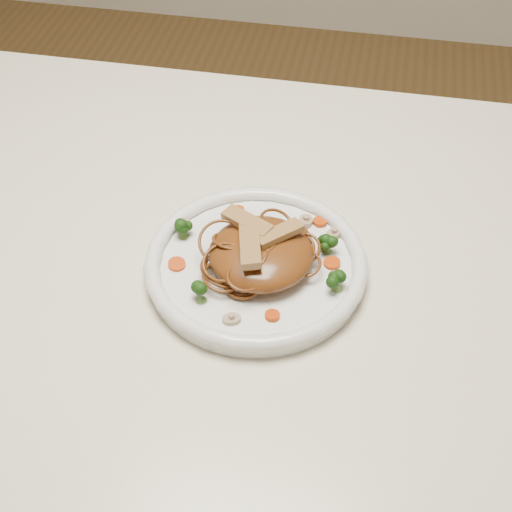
# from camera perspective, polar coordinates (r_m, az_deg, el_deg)

# --- Properties ---
(ground) EXTENTS (4.00, 4.00, 0.00)m
(ground) POSITION_cam_1_polar(r_m,az_deg,el_deg) (1.57, -2.23, -18.81)
(ground) COLOR brown
(ground) RESTS_ON ground
(table) EXTENTS (1.20, 0.80, 0.75)m
(table) POSITION_cam_1_polar(r_m,az_deg,el_deg) (1.02, -3.24, -2.73)
(table) COLOR beige
(table) RESTS_ON ground
(plate) EXTENTS (0.31, 0.31, 0.02)m
(plate) POSITION_cam_1_polar(r_m,az_deg,el_deg) (0.91, -0.00, -0.98)
(plate) COLOR white
(plate) RESTS_ON table
(noodle_mound) EXTENTS (0.15, 0.15, 0.04)m
(noodle_mound) POSITION_cam_1_polar(r_m,az_deg,el_deg) (0.88, 0.40, 0.23)
(noodle_mound) COLOR #5F2D12
(noodle_mound) RESTS_ON plate
(chicken_a) EXTENTS (0.06, 0.06, 0.01)m
(chicken_a) POSITION_cam_1_polar(r_m,az_deg,el_deg) (0.87, 1.81, 1.79)
(chicken_a) COLOR #A7864F
(chicken_a) RESTS_ON noodle_mound
(chicken_b) EXTENTS (0.07, 0.05, 0.01)m
(chicken_b) POSITION_cam_1_polar(r_m,az_deg,el_deg) (0.89, -0.69, 2.68)
(chicken_b) COLOR #A7864F
(chicken_b) RESTS_ON noodle_mound
(chicken_c) EXTENTS (0.04, 0.08, 0.01)m
(chicken_c) POSITION_cam_1_polar(r_m,az_deg,el_deg) (0.86, -0.46, 0.83)
(chicken_c) COLOR #A7864F
(chicken_c) RESTS_ON noodle_mound
(broccoli_0) EXTENTS (0.03, 0.03, 0.03)m
(broccoli_0) POSITION_cam_1_polar(r_m,az_deg,el_deg) (0.91, 5.66, 1.05)
(broccoli_0) COLOR #183D0C
(broccoli_0) RESTS_ON plate
(broccoli_1) EXTENTS (0.03, 0.03, 0.03)m
(broccoli_1) POSITION_cam_1_polar(r_m,az_deg,el_deg) (0.93, -5.77, 2.18)
(broccoli_1) COLOR #183D0C
(broccoli_1) RESTS_ON plate
(broccoli_2) EXTENTS (0.03, 0.03, 0.03)m
(broccoli_2) POSITION_cam_1_polar(r_m,az_deg,el_deg) (0.85, -4.37, -2.83)
(broccoli_2) COLOR #183D0C
(broccoli_2) RESTS_ON plate
(broccoli_3) EXTENTS (0.04, 0.04, 0.03)m
(broccoli_3) POSITION_cam_1_polar(r_m,az_deg,el_deg) (0.86, 6.48, -1.83)
(broccoli_3) COLOR #183D0C
(broccoli_3) RESTS_ON plate
(carrot_0) EXTENTS (0.02, 0.02, 0.00)m
(carrot_0) POSITION_cam_1_polar(r_m,az_deg,el_deg) (0.95, 5.04, 2.69)
(carrot_0) COLOR #B93606
(carrot_0) RESTS_ON plate
(carrot_1) EXTENTS (0.03, 0.03, 0.00)m
(carrot_1) POSITION_cam_1_polar(r_m,az_deg,el_deg) (0.90, -6.23, -0.65)
(carrot_1) COLOR #B93606
(carrot_1) RESTS_ON plate
(carrot_2) EXTENTS (0.02, 0.02, 0.00)m
(carrot_2) POSITION_cam_1_polar(r_m,az_deg,el_deg) (0.90, 5.97, -0.55)
(carrot_2) COLOR #B93606
(carrot_2) RESTS_ON plate
(carrot_3) EXTENTS (0.02, 0.02, 0.00)m
(carrot_3) POSITION_cam_1_polar(r_m,az_deg,el_deg) (0.97, -1.45, 3.58)
(carrot_3) COLOR #B93606
(carrot_3) RESTS_ON plate
(carrot_4) EXTENTS (0.02, 0.02, 0.00)m
(carrot_4) POSITION_cam_1_polar(r_m,az_deg,el_deg) (0.84, 1.29, -4.67)
(carrot_4) COLOR #B93606
(carrot_4) RESTS_ON plate
(mushroom_0) EXTENTS (0.03, 0.03, 0.01)m
(mushroom_0) POSITION_cam_1_polar(r_m,az_deg,el_deg) (0.84, -1.93, -4.96)
(mushroom_0) COLOR #C2AE91
(mushroom_0) RESTS_ON plate
(mushroom_1) EXTENTS (0.03, 0.03, 0.01)m
(mushroom_1) POSITION_cam_1_polar(r_m,az_deg,el_deg) (0.94, 6.16, 1.78)
(mushroom_1) COLOR #C2AE91
(mushroom_1) RESTS_ON plate
(mushroom_2) EXTENTS (0.03, 0.03, 0.01)m
(mushroom_2) POSITION_cam_1_polar(r_m,az_deg,el_deg) (0.95, -5.74, 2.56)
(mushroom_2) COLOR #C2AE91
(mushroom_2) RESTS_ON plate
(mushroom_3) EXTENTS (0.03, 0.03, 0.01)m
(mushroom_3) POSITION_cam_1_polar(r_m,az_deg,el_deg) (0.95, 3.93, 2.77)
(mushroom_3) COLOR #C2AE91
(mushroom_3) RESTS_ON plate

